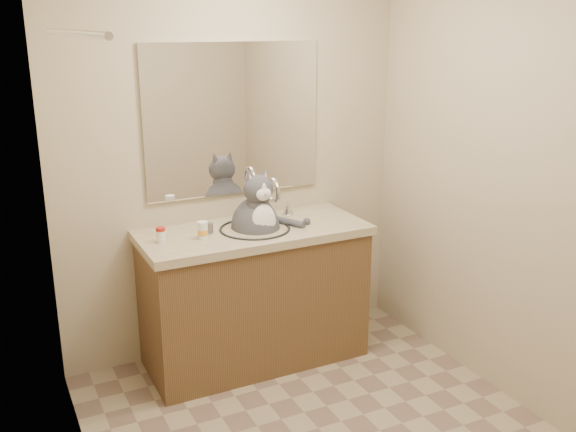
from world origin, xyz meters
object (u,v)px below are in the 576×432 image
Objects in this scene: pill_bottle_orange at (203,231)px; grey_canister at (210,228)px; cat at (257,224)px; pill_bottle_redcap at (161,235)px.

grey_canister is at bearing 49.57° from pill_bottle_orange.
grey_canister is (-0.28, 0.03, 0.01)m from cat.
cat is 9.27× the size of grey_canister.
cat is 0.57m from pill_bottle_redcap.
pill_bottle_orange is (0.23, -0.05, 0.00)m from pill_bottle_redcap.
grey_canister is at bearing 6.79° from pill_bottle_redcap.
pill_bottle_orange is at bearing -174.51° from cat.
cat is 0.28m from grey_canister.
grey_canister is (0.07, 0.08, -0.02)m from pill_bottle_orange.
grey_canister is at bearing 171.32° from cat.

